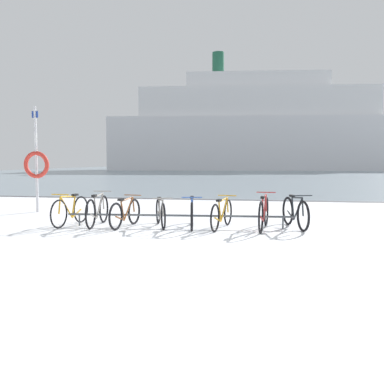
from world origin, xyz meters
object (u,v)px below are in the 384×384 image
at_px(bicycle_0, 70,211).
at_px(rescue_post, 36,163).
at_px(bicycle_2, 125,213).
at_px(bicycle_5, 222,214).
at_px(ferry_ship, 261,131).
at_px(bicycle_4, 192,213).
at_px(bicycle_1, 98,211).
at_px(bicycle_7, 295,213).
at_px(bicycle_6, 264,213).
at_px(bicycle_3, 161,213).

height_order(bicycle_0, rescue_post, rescue_post).
height_order(bicycle_2, bicycle_5, bicycle_5).
height_order(bicycle_5, rescue_post, rescue_post).
bearing_deg(ferry_ship, bicycle_5, -90.17).
xyz_separation_m(bicycle_2, bicycle_4, (1.57, 0.24, 0.01)).
bearing_deg(bicycle_1, bicycle_0, -174.15).
height_order(bicycle_1, bicycle_7, bicycle_1).
height_order(bicycle_5, bicycle_6, bicycle_6).
xyz_separation_m(bicycle_2, rescue_post, (-3.67, 2.38, 1.18)).
height_order(bicycle_1, ferry_ship, ferry_ship).
distance_m(bicycle_3, rescue_post, 5.13).
distance_m(bicycle_4, rescue_post, 5.78).
distance_m(bicycle_0, bicycle_5, 3.71).
bearing_deg(rescue_post, bicycle_3, -25.97).
bearing_deg(rescue_post, bicycle_1, -37.95).
bearing_deg(bicycle_7, rescue_post, 166.49).
bearing_deg(bicycle_0, bicycle_5, 2.90).
xyz_separation_m(bicycle_7, ferry_ship, (-1.51, 60.58, 6.13)).
bearing_deg(ferry_ship, bicycle_1, -93.01).
relative_size(bicycle_0, rescue_post, 0.51).
bearing_deg(bicycle_3, bicycle_0, -175.68).
height_order(bicycle_3, bicycle_6, bicycle_6).
bearing_deg(bicycle_5, bicycle_4, 177.99).
height_order(bicycle_4, rescue_post, rescue_post).
height_order(bicycle_0, bicycle_4, bicycle_0).
bearing_deg(bicycle_2, bicycle_7, 7.70).
bearing_deg(bicycle_4, bicycle_6, -0.38).
bearing_deg(rescue_post, bicycle_6, -17.26).
relative_size(bicycle_6, rescue_post, 0.56).
height_order(bicycle_2, ferry_ship, ferry_ship).
bearing_deg(ferry_ship, bicycle_2, -92.32).
bearing_deg(bicycle_4, bicycle_2, -171.46).
relative_size(bicycle_5, ferry_ship, 0.03).
bearing_deg(bicycle_2, bicycle_0, 179.07).
xyz_separation_m(bicycle_3, bicycle_5, (1.47, 0.02, 0.01)).
bearing_deg(bicycle_0, bicycle_1, 5.85).
distance_m(bicycle_6, ferry_ship, 61.21).
xyz_separation_m(bicycle_7, rescue_post, (-7.65, 1.84, 1.15)).
distance_m(bicycle_1, bicycle_6, 4.00).
distance_m(bicycle_2, bicycle_7, 4.02).
bearing_deg(ferry_ship, bicycle_0, -93.64).
xyz_separation_m(bicycle_4, rescue_post, (-5.24, 2.14, 1.17)).
xyz_separation_m(bicycle_3, bicycle_6, (2.44, 0.03, 0.04)).
bearing_deg(bicycle_3, bicycle_2, -166.75).
xyz_separation_m(bicycle_5, rescue_post, (-5.96, 2.16, 1.18)).
xyz_separation_m(bicycle_1, bicycle_7, (4.72, 0.45, -0.01)).
bearing_deg(ferry_ship, bicycle_4, -90.85).
bearing_deg(bicycle_1, rescue_post, 142.05).
height_order(bicycle_2, bicycle_7, bicycle_7).
distance_m(bicycle_2, bicycle_3, 0.84).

